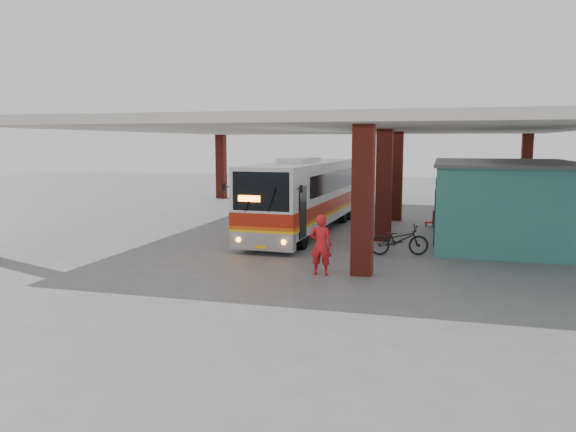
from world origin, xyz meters
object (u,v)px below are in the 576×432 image
(coach_bus, at_px, (305,195))
(red_chair, at_px, (432,219))
(motorcycle, at_px, (399,240))
(pedestrian, at_px, (321,245))

(coach_bus, relative_size, red_chair, 14.88)
(coach_bus, relative_size, motorcycle, 5.52)
(pedestrian, bearing_deg, red_chair, -107.17)
(coach_bus, distance_m, pedestrian, 7.90)
(coach_bus, xyz_separation_m, motorcycle, (4.27, -4.00, -1.06))
(motorcycle, xyz_separation_m, pedestrian, (-1.98, -3.53, 0.36))
(coach_bus, xyz_separation_m, pedestrian, (2.29, -7.53, -0.70))
(coach_bus, bearing_deg, motorcycle, -40.69)
(motorcycle, height_order, pedestrian, pedestrian)
(coach_bus, distance_m, red_chair, 6.14)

